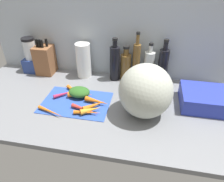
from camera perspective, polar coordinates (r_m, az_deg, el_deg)
The scene contains 23 objects.
ground_plane at distance 129.53cm, azimuth -5.07°, elevation -3.30°, with size 170.00×80.00×3.00cm, color slate.
wall_back at distance 148.29cm, azimuth -1.65°, elevation 15.54°, with size 170.00×3.00×60.00cm, color #ADB7C1.
cutting_board at distance 128.48cm, azimuth -9.88°, elevation -3.03°, with size 41.12×28.70×0.80cm, color #2D51B7.
carrot_0 at distance 124.20cm, azimuth -4.25°, elevation -2.83°, with size 3.25×3.25×14.88cm, color orange.
carrot_1 at distance 119.25cm, azimuth -7.52°, elevation -5.11°, with size 2.40×2.40×17.85cm, color red.
carrot_2 at distance 121.01cm, azimuth -5.06°, elevation -3.98°, with size 3.33×3.33×13.95cm, color orange.
carrot_3 at distance 122.16cm, azimuth -16.66°, elevation -5.48°, with size 2.04×2.04×17.79cm, color orange.
carrot_4 at distance 136.18cm, azimuth -10.48°, elevation 0.07°, with size 2.45×2.45×14.70cm, color orange.
carrot_5 at distance 134.86cm, azimuth -12.65°, elevation -0.63°, with size 2.29×2.29×16.03cm, color #B2264C.
carrot_6 at distance 117.22cm, azimuth -7.06°, elevation -5.89°, with size 2.30×2.30×15.28cm, color orange.
carrot_7 at distance 117.89cm, azimuth -5.90°, elevation -5.20°, with size 3.36×3.36×12.02cm, color orange.
carrot_8 at distance 130.88cm, azimuth -8.84°, elevation -0.98°, with size 3.53×3.53×15.18cm, color orange.
carrot_greens_pile at distance 131.33cm, azimuth -9.09°, elevation -0.28°, with size 13.66×10.51×5.78cm, color #2D6023.
winter_squash at distance 111.55cm, azimuth 9.27°, elevation -0.02°, with size 29.17×28.70×30.12cm, color #B2B7A8.
knife_block at distance 162.47cm, azimuth -18.10°, elevation 8.27°, with size 12.34×12.90×26.61cm.
blender_appliance at distance 168.56cm, azimuth -21.38°, elevation 8.71°, with size 11.88×11.88×26.38cm.
paper_towel_roll at distance 150.48cm, azimuth -7.91°, elevation 8.37°, with size 10.33×10.33×25.17cm, color white.
bottle_0 at distance 144.81cm, azimuth 0.77°, elevation 7.84°, with size 6.92×6.92×30.77cm.
bottle_1 at distance 147.05cm, azimuth 3.79°, elevation 7.00°, with size 7.48×7.48×24.88cm.
bottle_2 at distance 144.73cm, azimuth 6.72°, elevation 8.15°, with size 5.13×5.13×34.95cm.
bottle_3 at distance 146.32cm, azimuth 10.18°, elevation 6.83°, with size 7.03×7.03×28.01cm.
bottle_4 at distance 145.61cm, azimuth 13.92°, elevation 6.92°, with size 6.73×6.73×31.26cm.
dish_rack at distance 133.77cm, azimuth 24.48°, elevation -1.99°, with size 28.51×24.09×9.59cm, color #2838AD.
Camera 1 is at (30.78, -99.03, 76.11)cm, focal length 32.99 mm.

